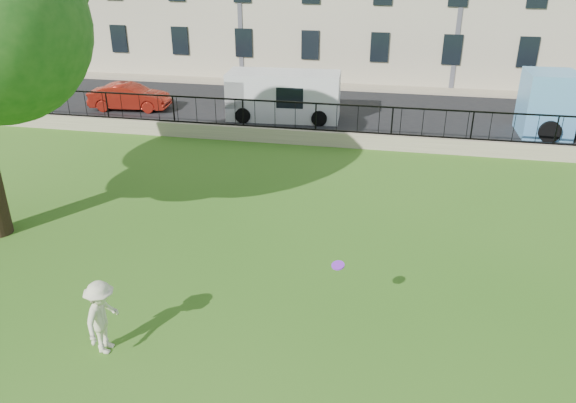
% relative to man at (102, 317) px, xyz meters
% --- Properties ---
extents(ground, '(120.00, 120.00, 0.00)m').
position_rel_man_xyz_m(ground, '(2.21, 1.32, -0.80)').
color(ground, '#316919').
rests_on(ground, ground).
extents(retaining_wall, '(50.00, 0.40, 0.60)m').
position_rel_man_xyz_m(retaining_wall, '(2.21, 13.32, -0.50)').
color(retaining_wall, gray).
rests_on(retaining_wall, ground).
extents(iron_railing, '(50.00, 0.05, 1.13)m').
position_rel_man_xyz_m(iron_railing, '(2.21, 13.32, 0.36)').
color(iron_railing, black).
rests_on(iron_railing, retaining_wall).
extents(street, '(60.00, 9.00, 0.01)m').
position_rel_man_xyz_m(street, '(2.21, 18.02, -0.79)').
color(street, black).
rests_on(street, ground).
extents(sidewalk, '(60.00, 1.40, 0.12)m').
position_rel_man_xyz_m(sidewalk, '(2.21, 23.22, -0.74)').
color(sidewalk, gray).
rests_on(sidewalk, ground).
extents(man, '(0.60, 1.03, 1.59)m').
position_rel_man_xyz_m(man, '(0.00, 0.00, 0.00)').
color(man, beige).
rests_on(man, ground).
extents(frisbee, '(0.30, 0.30, 0.12)m').
position_rel_man_xyz_m(frisbee, '(4.43, 1.66, 0.72)').
color(frisbee, '#8B26DB').
extents(red_sedan, '(3.93, 1.68, 1.26)m').
position_rel_man_xyz_m(red_sedan, '(-7.45, 16.72, -0.16)').
color(red_sedan, '#AA2114').
rests_on(red_sedan, street).
extents(white_van, '(5.20, 2.29, 2.14)m').
position_rel_man_xyz_m(white_van, '(0.21, 16.72, 0.27)').
color(white_van, silver).
rests_on(white_van, street).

